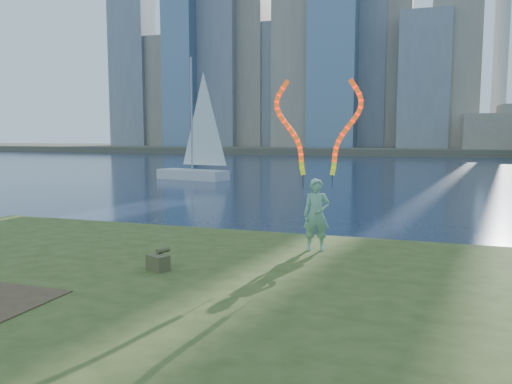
% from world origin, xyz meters
% --- Properties ---
extents(ground, '(320.00, 320.00, 0.00)m').
position_xyz_m(ground, '(0.00, 0.00, 0.00)').
color(ground, '#17233B').
rests_on(ground, ground).
extents(grassy_knoll, '(20.00, 18.00, 0.80)m').
position_xyz_m(grassy_knoll, '(0.00, -2.30, 0.34)').
color(grassy_knoll, '#374719').
rests_on(grassy_knoll, ground).
extents(far_shore, '(320.00, 40.00, 1.20)m').
position_xyz_m(far_shore, '(0.00, 95.00, 0.60)').
color(far_shore, '#514B3B').
rests_on(far_shore, ground).
extents(woman_with_ribbons, '(1.95, 0.63, 3.94)m').
position_xyz_m(woman_with_ribbons, '(2.45, 2.38, 2.23)').
color(woman_with_ribbons, '#146D37').
rests_on(woman_with_ribbons, grassy_knoll).
extents(canvas_bag, '(0.47, 0.53, 0.38)m').
position_xyz_m(canvas_bag, '(0.04, -0.14, 0.96)').
color(canvas_bag, '#4E4A27').
rests_on(canvas_bag, grassy_knoll).
extents(sailboat, '(6.04, 3.10, 9.08)m').
position_xyz_m(sailboat, '(-11.65, 25.88, 1.56)').
color(sailboat, silver).
rests_on(sailboat, ground).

